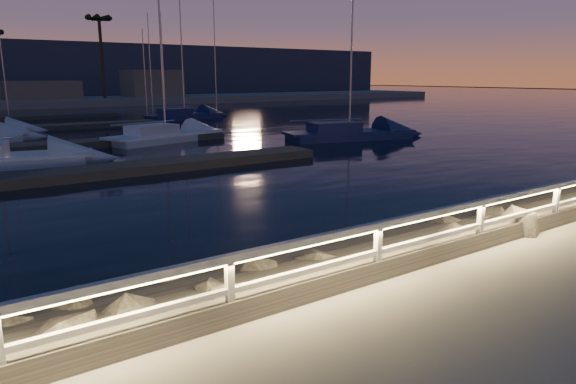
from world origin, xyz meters
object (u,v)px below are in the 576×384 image
sailboat_g (163,135)px  sailboat_l (183,115)px  sailboat_h (346,133)px  guard_rail (332,248)px

sailboat_g → sailboat_l: sailboat_l is taller
sailboat_h → sailboat_g: bearing=165.7°
guard_rail → sailboat_g: sailboat_g is taller
sailboat_g → sailboat_l: 18.05m
sailboat_l → guard_rail: bearing=-120.2°
sailboat_g → sailboat_h: bearing=-44.4°
sailboat_l → sailboat_g: bearing=-127.4°
guard_rail → sailboat_g: size_ratio=3.19×
guard_rail → sailboat_g: 26.63m
guard_rail → sailboat_g: (6.95, 25.69, -0.94)m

